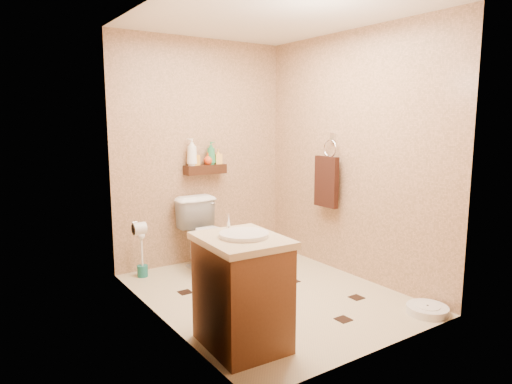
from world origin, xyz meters
TOP-DOWN VIEW (x-y plane):
  - ground at (0.00, 0.00)m, footprint 2.50×2.50m
  - wall_back at (0.00, 1.25)m, footprint 2.00×0.04m
  - wall_front at (0.00, -1.25)m, footprint 2.00×0.04m
  - wall_left at (-1.00, 0.00)m, footprint 0.04×2.50m
  - wall_right at (1.00, 0.00)m, footprint 0.04×2.50m
  - ceiling at (0.00, 0.00)m, footprint 2.00×2.50m
  - wall_shelf at (0.00, 1.17)m, footprint 0.46×0.14m
  - floor_accents at (0.05, -0.06)m, footprint 1.31×1.48m
  - toilet at (-0.15, 0.83)m, footprint 0.43×0.74m
  - vanity at (-0.70, -0.66)m, footprint 0.55×0.66m
  - bathroom_scale at (0.82, -1.07)m, footprint 0.40×0.40m
  - toilet_brush at (-0.78, 1.07)m, footprint 0.10×0.10m
  - towel_ring at (0.91, 0.25)m, footprint 0.12×0.30m
  - toilet_paper at (-0.94, 0.65)m, footprint 0.12×0.11m
  - bottle_a at (-0.15, 1.17)m, footprint 0.16×0.16m
  - bottle_b at (-0.12, 1.17)m, footprint 0.09×0.09m
  - bottle_c at (0.04, 1.17)m, footprint 0.14×0.14m
  - bottle_d at (0.07, 1.17)m, footprint 0.12×0.12m
  - bottle_e at (0.16, 1.17)m, footprint 0.08×0.09m

SIDE VIEW (x-z plane):
  - ground at x=0.00m, z-range 0.00..0.00m
  - floor_accents at x=0.05m, z-range 0.00..0.01m
  - bathroom_scale at x=0.82m, z-range 0.00..0.07m
  - toilet_brush at x=-0.78m, z-range -0.07..0.39m
  - toilet at x=-0.15m, z-range 0.00..0.75m
  - vanity at x=-0.70m, z-range -0.05..0.85m
  - toilet_paper at x=-0.94m, z-range 0.54..0.66m
  - towel_ring at x=0.91m, z-range 0.57..1.33m
  - wall_shelf at x=0.00m, z-range 0.97..1.07m
  - bottle_c at x=0.04m, z-range 1.07..1.20m
  - bottle_b at x=-0.12m, z-range 1.07..1.23m
  - bottle_e at x=0.16m, z-range 1.07..1.23m
  - bottle_d at x=0.07m, z-range 1.07..1.32m
  - wall_back at x=0.00m, z-range 0.00..2.40m
  - wall_front at x=0.00m, z-range 0.00..2.40m
  - wall_left at x=-1.00m, z-range 0.00..2.40m
  - wall_right at x=1.00m, z-range 0.00..2.40m
  - bottle_a at x=-0.15m, z-range 1.07..1.36m
  - ceiling at x=0.00m, z-range 2.39..2.41m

